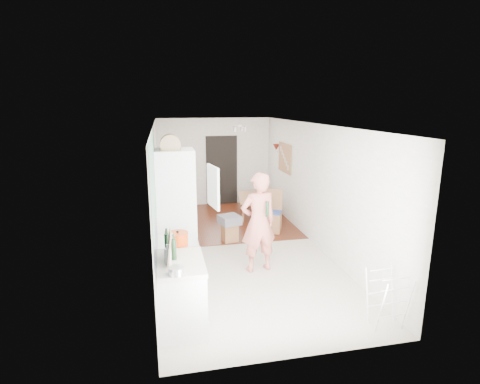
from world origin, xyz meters
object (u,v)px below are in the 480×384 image
object	(u,v)px
dining_table	(255,208)
drying_rack	(387,300)
dining_chair	(272,212)
person	(258,214)
stool	(230,233)

from	to	relation	value
dining_table	drying_rack	xyz separation A→B (m)	(0.47, -5.29, 0.17)
dining_chair	person	bearing A→B (deg)	-88.67
person	drying_rack	world-z (taller)	person
person	dining_table	distance (m)	3.45
dining_table	dining_chair	xyz separation A→B (m)	(0.06, -1.35, 0.27)
drying_rack	person	bearing A→B (deg)	117.88
person	dining_chair	bearing A→B (deg)	-121.86
person	dining_table	bearing A→B (deg)	-111.61
stool	dining_table	bearing A→B (deg)	60.46
stool	drying_rack	bearing A→B (deg)	-67.40
dining_table	drying_rack	world-z (taller)	drying_rack
person	drying_rack	bearing A→B (deg)	112.59
person	drying_rack	xyz separation A→B (m)	(1.23, -2.03, -0.66)
person	drying_rack	size ratio (longest dim) A/B	2.70
dining_chair	stool	xyz separation A→B (m)	(-1.06, -0.41, -0.29)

